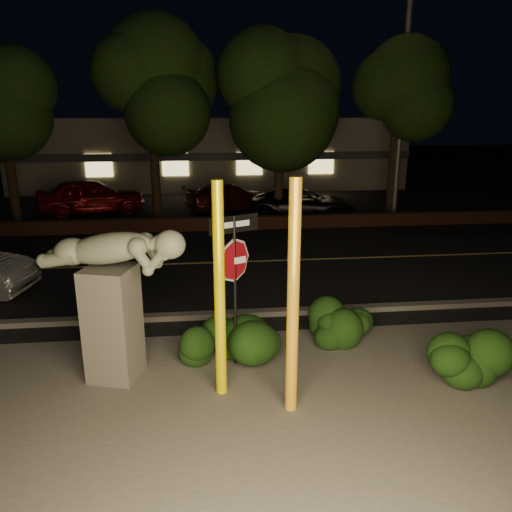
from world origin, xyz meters
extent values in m
plane|color=black|center=(0.00, 10.00, 0.00)|extent=(90.00, 90.00, 0.00)
cube|color=#4C4944|center=(0.00, -1.00, 0.01)|extent=(14.00, 6.00, 0.02)
cube|color=black|center=(0.00, 7.00, 0.01)|extent=(80.00, 8.00, 0.01)
cube|color=tan|center=(0.00, 7.00, 0.02)|extent=(80.00, 0.12, 0.00)
cube|color=#4C4944|center=(0.00, 2.90, 0.06)|extent=(80.00, 0.25, 0.12)
cube|color=#492517|center=(0.00, 11.30, 0.25)|extent=(40.00, 0.35, 0.50)
cube|color=black|center=(0.00, 17.00, 0.01)|extent=(40.00, 12.00, 0.01)
cube|color=#6D6857|center=(0.00, 25.00, 2.00)|extent=(22.00, 10.00, 4.00)
cube|color=#333338|center=(0.00, 19.90, 2.00)|extent=(22.00, 0.20, 0.40)
cube|color=#FFD87F|center=(-6.00, 19.95, 1.60)|extent=(1.40, 0.08, 1.20)
cube|color=#FFD87F|center=(-2.00, 19.95, 1.60)|extent=(1.40, 0.08, 1.20)
cube|color=#FFD87F|center=(2.00, 19.95, 1.60)|extent=(1.40, 0.08, 1.20)
cube|color=#FFD87F|center=(6.00, 19.95, 1.60)|extent=(1.40, 0.08, 1.20)
cylinder|color=black|center=(-8.00, 13.00, 1.88)|extent=(0.36, 0.36, 3.75)
cylinder|color=black|center=(-2.50, 13.20, 2.12)|extent=(0.36, 0.36, 4.25)
ellipsoid|color=black|center=(-2.50, 13.20, 6.07)|extent=(5.20, 5.20, 4.68)
cylinder|color=black|center=(2.50, 12.80, 2.00)|extent=(0.36, 0.36, 4.00)
ellipsoid|color=black|center=(2.50, 12.80, 5.68)|extent=(4.80, 4.80, 4.32)
cylinder|color=black|center=(7.50, 13.30, 1.95)|extent=(0.36, 0.36, 3.90)
ellipsoid|color=black|center=(7.50, 13.30, 5.44)|extent=(4.40, 4.40, 3.96)
cylinder|color=#FFF001|center=(-0.47, -0.20, 1.74)|extent=(0.17, 0.17, 3.49)
cylinder|color=yellow|center=(0.57, -0.78, 1.80)|extent=(0.18, 0.18, 3.59)
cylinder|color=black|center=(-0.17, 0.77, 1.38)|extent=(0.06, 0.06, 2.75)
cube|color=white|center=(-0.17, 0.77, 1.96)|extent=(0.39, 0.20, 0.12)
cube|color=black|center=(-0.17, 0.77, 2.60)|extent=(0.86, 0.41, 0.29)
cube|color=white|center=(-0.17, 0.77, 2.60)|extent=(0.54, 0.26, 0.12)
cube|color=#4C4944|center=(-2.25, 0.52, 0.99)|extent=(0.96, 0.96, 1.99)
sphere|color=slate|center=(-1.21, 0.22, 2.43)|extent=(0.46, 0.46, 0.46)
ellipsoid|color=black|center=(-0.25, 0.93, 0.52)|extent=(2.18, 1.42, 1.04)
ellipsoid|color=black|center=(1.94, 1.30, 0.50)|extent=(1.72, 1.29, 1.00)
ellipsoid|color=black|center=(3.70, -0.27, 0.48)|extent=(1.57, 1.21, 0.96)
cylinder|color=#545359|center=(7.52, 12.86, 5.61)|extent=(0.22, 0.22, 11.22)
imported|color=maroon|center=(-5.49, 15.09, 0.78)|extent=(4.87, 2.84, 1.56)
imported|color=#3D120B|center=(0.66, 15.12, 0.61)|extent=(4.50, 3.10, 1.21)
imported|color=black|center=(3.61, 13.09, 0.61)|extent=(4.70, 2.88, 1.22)
camera|label=1|loc=(-0.72, -7.42, 4.47)|focal=35.00mm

